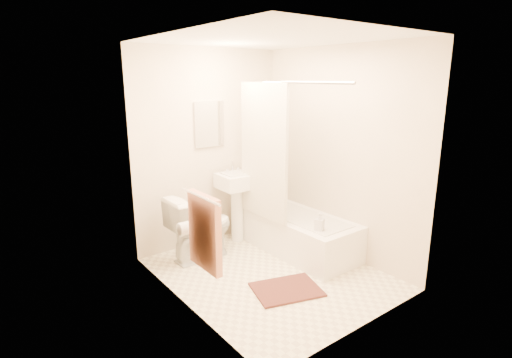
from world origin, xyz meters
TOP-DOWN VIEW (x-y plane):
  - floor at (0.00, 0.00)m, footprint 2.40×2.40m
  - ceiling at (0.00, 0.00)m, footprint 2.40×2.40m
  - wall_back at (0.00, 1.20)m, footprint 2.00×0.02m
  - wall_left at (-1.00, 0.00)m, footprint 0.02×2.40m
  - wall_right at (1.00, 0.00)m, footprint 0.02×2.40m
  - mirror at (0.00, 1.18)m, footprint 0.40×0.03m
  - curtain_rod at (0.30, 0.10)m, footprint 0.03×1.70m
  - shower_curtain at (0.30, 0.50)m, footprint 0.04×0.80m
  - towel_bar at (-0.96, -0.25)m, footprint 0.02×0.60m
  - towel at (-0.93, -0.25)m, footprint 0.06×0.45m
  - toilet_paper at (-0.93, 0.12)m, footprint 0.11×0.12m
  - toilet at (-0.39, 0.80)m, footprint 0.77×0.44m
  - sink at (0.25, 0.95)m, footprint 0.51×0.42m
  - bathtub at (0.66, 0.30)m, footprint 0.69×1.57m
  - bath_mat at (-0.10, -0.37)m, footprint 0.76×0.66m
  - soap_bottle at (0.49, -0.23)m, footprint 0.12×0.12m
  - scrub_brush at (0.70, 0.75)m, footprint 0.11×0.19m

SIDE VIEW (x-z plane):
  - floor at x=0.00m, z-range 0.00..0.00m
  - bath_mat at x=-0.10m, z-range 0.00..0.02m
  - bathtub at x=0.66m, z-range 0.00..0.44m
  - toilet at x=-0.39m, z-range 0.00..0.75m
  - scrub_brush at x=0.70m, z-range 0.44..0.48m
  - sink at x=0.25m, z-range 0.00..0.98m
  - soap_bottle at x=0.49m, z-range 0.44..0.64m
  - toilet_paper at x=-0.93m, z-range 0.64..0.76m
  - towel at x=-0.93m, z-range 0.45..1.11m
  - towel_bar at x=-0.96m, z-range 1.09..1.11m
  - wall_back at x=0.00m, z-range 0.00..2.40m
  - wall_left at x=-1.00m, z-range 0.00..2.40m
  - wall_right at x=1.00m, z-range 0.00..2.40m
  - shower_curtain at x=0.30m, z-range 0.44..2.00m
  - mirror at x=0.00m, z-range 1.23..1.77m
  - curtain_rod at x=0.30m, z-range 1.98..2.02m
  - ceiling at x=0.00m, z-range 2.40..2.40m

